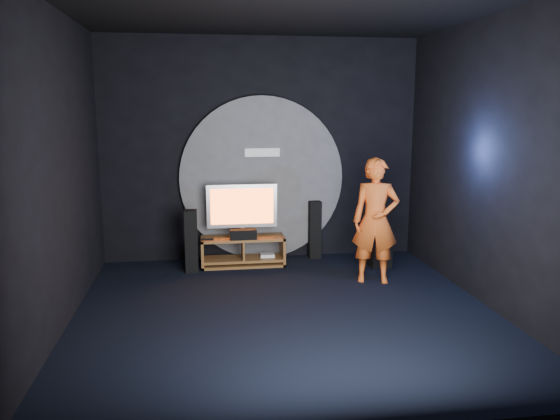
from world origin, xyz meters
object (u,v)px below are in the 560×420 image
object	(u,v)px
subwoofer	(380,256)
tv	(242,208)
tower_speaker_left	(191,241)
tower_speaker_right	(315,229)
media_console	(243,253)
player	(375,221)

from	to	relation	value
subwoofer	tv	bearing A→B (deg)	168.37
tv	subwoofer	world-z (taller)	tv
tower_speaker_left	subwoofer	bearing A→B (deg)	-2.86
tower_speaker_right	tower_speaker_left	bearing A→B (deg)	-165.75
tower_speaker_right	subwoofer	distance (m)	1.14
tv	subwoofer	bearing A→B (deg)	-11.63
tower_speaker_left	subwoofer	size ratio (longest dim) A/B	2.82
media_console	player	xyz separation A→B (m)	(1.76, -1.05, 0.68)
tv	player	bearing A→B (deg)	-32.29
tv	tower_speaker_left	distance (m)	0.93
tower_speaker_right	player	xyz separation A→B (m)	(0.58, -1.33, 0.41)
player	tower_speaker_left	bearing A→B (deg)	176.40
tower_speaker_right	subwoofer	world-z (taller)	tower_speaker_right
tv	tower_speaker_right	distance (m)	1.28
tower_speaker_right	subwoofer	bearing A→B (deg)	-35.70
media_console	tv	world-z (taller)	tv
media_console	subwoofer	size ratio (longest dim) A/B	3.87
media_console	tower_speaker_left	xyz separation A→B (m)	(-0.79, -0.22, 0.27)
tower_speaker_left	tower_speaker_right	world-z (taller)	same
tower_speaker_right	player	bearing A→B (deg)	-66.52
tv	tower_speaker_right	bearing A→B (deg)	10.20
tv	tower_speaker_left	xyz separation A→B (m)	(-0.78, -0.29, -0.43)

